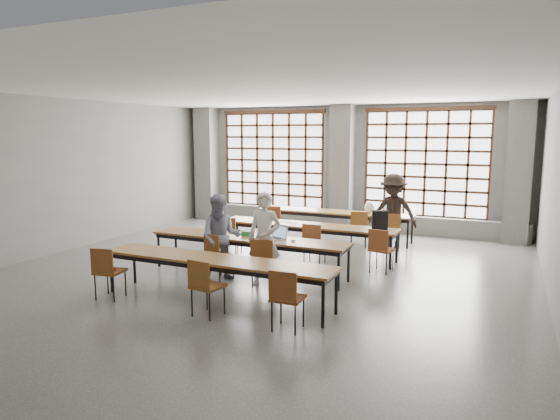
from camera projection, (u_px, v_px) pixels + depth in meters
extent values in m
plane|color=#4F504D|center=(258.00, 275.00, 9.63)|extent=(11.00, 11.00, 0.00)
plane|color=silver|center=(256.00, 89.00, 9.10)|extent=(11.00, 11.00, 0.00)
plane|color=#62625F|center=(345.00, 167.00, 14.30)|extent=(10.00, 0.00, 10.00)
plane|color=#62625F|center=(63.00, 175.00, 11.43)|extent=(0.00, 11.00, 11.00)
plane|color=#62625F|center=(560.00, 199.00, 7.29)|extent=(0.00, 11.00, 11.00)
cube|color=#5C5C5A|center=(207.00, 164.00, 15.91)|extent=(0.60, 0.55, 3.50)
cube|color=#5C5C5A|center=(342.00, 168.00, 14.05)|extent=(0.60, 0.55, 3.50)
cube|color=#5C5C5A|center=(518.00, 173.00, 12.19)|extent=(0.60, 0.55, 3.50)
cube|color=white|center=(274.00, 160.00, 15.19)|extent=(3.20, 0.02, 2.80)
cube|color=black|center=(273.00, 160.00, 15.12)|extent=(3.20, 0.05, 2.80)
cube|color=black|center=(273.00, 208.00, 15.34)|extent=(3.32, 0.07, 0.10)
cube|color=black|center=(273.00, 112.00, 14.90)|extent=(3.32, 0.07, 0.10)
cube|color=white|center=(426.00, 164.00, 13.33)|extent=(3.20, 0.02, 2.80)
cube|color=black|center=(425.00, 164.00, 13.26)|extent=(3.20, 0.05, 2.80)
cube|color=black|center=(423.00, 218.00, 13.48)|extent=(3.32, 0.07, 0.10)
cube|color=black|center=(428.00, 109.00, 13.04)|extent=(3.32, 0.07, 0.10)
cube|color=#5C5C5A|center=(342.00, 220.00, 14.35)|extent=(9.80, 0.35, 0.50)
cube|color=brown|center=(334.00, 212.00, 12.78)|extent=(4.00, 0.70, 0.04)
cube|color=black|center=(334.00, 214.00, 12.79)|extent=(3.90, 0.64, 0.08)
cylinder|color=black|center=(263.00, 222.00, 13.37)|extent=(0.05, 0.05, 0.69)
cylinder|color=black|center=(272.00, 219.00, 13.89)|extent=(0.05, 0.05, 0.69)
cylinder|color=black|center=(408.00, 234.00, 11.78)|extent=(0.05, 0.05, 0.69)
cylinder|color=black|center=(412.00, 230.00, 12.30)|extent=(0.05, 0.05, 0.69)
cube|color=brown|center=(307.00, 225.00, 10.94)|extent=(4.00, 0.70, 0.04)
cube|color=black|center=(307.00, 228.00, 10.95)|extent=(3.90, 0.64, 0.08)
cylinder|color=black|center=(225.00, 236.00, 11.53)|extent=(0.05, 0.05, 0.69)
cylinder|color=black|center=(237.00, 232.00, 12.05)|extent=(0.05, 0.05, 0.69)
cylinder|color=black|center=(391.00, 253.00, 9.94)|extent=(0.05, 0.05, 0.69)
cylinder|color=black|center=(397.00, 247.00, 10.46)|extent=(0.05, 0.05, 0.69)
cube|color=brown|center=(248.00, 238.00, 9.59)|extent=(4.00, 0.70, 0.04)
cube|color=black|center=(248.00, 241.00, 9.60)|extent=(3.90, 0.64, 0.08)
cylinder|color=black|center=(159.00, 250.00, 10.18)|extent=(0.05, 0.05, 0.69)
cylinder|color=black|center=(176.00, 244.00, 10.70)|extent=(0.05, 0.05, 0.69)
cylinder|color=black|center=(339.00, 271.00, 8.59)|extent=(0.05, 0.05, 0.69)
cylinder|color=black|center=(348.00, 264.00, 9.11)|extent=(0.05, 0.05, 0.69)
cube|color=brown|center=(216.00, 259.00, 7.94)|extent=(4.00, 0.70, 0.04)
cube|color=black|center=(216.00, 263.00, 7.95)|extent=(3.90, 0.64, 0.08)
cylinder|color=black|center=(111.00, 272.00, 8.53)|extent=(0.05, 0.05, 0.69)
cylinder|color=black|center=(134.00, 264.00, 9.05)|extent=(0.05, 0.05, 0.69)
cylinder|color=black|center=(323.00, 304.00, 6.94)|extent=(0.05, 0.05, 0.69)
cylinder|color=black|center=(336.00, 292.00, 7.46)|extent=(0.05, 0.05, 0.69)
cube|color=brown|center=(276.00, 221.00, 12.91)|extent=(0.45, 0.45, 0.04)
cube|color=brown|center=(273.00, 214.00, 12.68)|extent=(0.40, 0.06, 0.40)
cylinder|color=black|center=(276.00, 230.00, 12.94)|extent=(0.02, 0.02, 0.45)
cube|color=brown|center=(359.00, 228.00, 12.00)|extent=(0.53, 0.53, 0.04)
cube|color=brown|center=(359.00, 220.00, 11.76)|extent=(0.39, 0.15, 0.40)
cylinder|color=black|center=(358.00, 237.00, 12.03)|extent=(0.02, 0.02, 0.45)
cube|color=maroon|center=(392.00, 231.00, 11.66)|extent=(0.48, 0.48, 0.04)
cube|color=maroon|center=(391.00, 222.00, 11.44)|extent=(0.40, 0.09, 0.40)
cylinder|color=black|center=(391.00, 240.00, 11.70)|extent=(0.02, 0.02, 0.45)
cube|color=brown|center=(231.00, 235.00, 11.15)|extent=(0.47, 0.47, 0.04)
cube|color=brown|center=(227.00, 227.00, 10.93)|extent=(0.40, 0.08, 0.40)
cylinder|color=black|center=(231.00, 245.00, 11.18)|extent=(0.02, 0.02, 0.45)
cube|color=brown|center=(315.00, 243.00, 10.32)|extent=(0.43, 0.43, 0.04)
cube|color=brown|center=(312.00, 234.00, 10.11)|extent=(0.40, 0.04, 0.40)
cylinder|color=black|center=(315.00, 254.00, 10.36)|extent=(0.02, 0.02, 0.45)
cube|color=brown|center=(382.00, 250.00, 9.74)|extent=(0.48, 0.48, 0.04)
cube|color=brown|center=(378.00, 240.00, 9.54)|extent=(0.40, 0.09, 0.40)
cylinder|color=black|center=(381.00, 261.00, 9.78)|extent=(0.02, 0.02, 0.45)
cube|color=brown|center=(220.00, 256.00, 9.26)|extent=(0.52, 0.52, 0.04)
cube|color=brown|center=(212.00, 245.00, 9.07)|extent=(0.39, 0.14, 0.40)
cylinder|color=black|center=(220.00, 268.00, 9.29)|extent=(0.02, 0.02, 0.45)
cube|color=brown|center=(263.00, 261.00, 8.88)|extent=(0.53, 0.53, 0.04)
cube|color=brown|center=(261.00, 251.00, 8.65)|extent=(0.39, 0.15, 0.40)
cylinder|color=black|center=(263.00, 273.00, 8.92)|extent=(0.02, 0.02, 0.45)
cube|color=brown|center=(110.00, 272.00, 8.19)|extent=(0.48, 0.48, 0.04)
cube|color=brown|center=(102.00, 261.00, 7.96)|extent=(0.40, 0.10, 0.40)
cylinder|color=black|center=(111.00, 285.00, 8.22)|extent=(0.02, 0.02, 0.45)
cube|color=brown|center=(208.00, 286.00, 7.40)|extent=(0.47, 0.47, 0.04)
cube|color=brown|center=(198.00, 274.00, 7.20)|extent=(0.40, 0.08, 0.40)
cylinder|color=black|center=(208.00, 301.00, 7.43)|extent=(0.02, 0.02, 0.45)
cube|color=brown|center=(288.00, 298.00, 6.86)|extent=(0.44, 0.44, 0.04)
cube|color=brown|center=(283.00, 286.00, 6.64)|extent=(0.40, 0.05, 0.40)
cylinder|color=black|center=(288.00, 314.00, 6.90)|extent=(0.02, 0.02, 0.45)
imported|color=silver|center=(264.00, 239.00, 8.87)|extent=(0.65, 0.46, 1.68)
imported|color=navy|center=(221.00, 237.00, 9.25)|extent=(0.96, 0.87, 1.60)
imported|color=black|center=(393.00, 212.00, 11.64)|extent=(1.20, 0.77, 1.78)
cube|color=silver|center=(275.00, 238.00, 9.40)|extent=(0.43, 0.36, 0.02)
cube|color=black|center=(275.00, 238.00, 9.39)|extent=(0.34, 0.27, 0.00)
cube|color=silver|center=(280.00, 231.00, 9.48)|extent=(0.36, 0.18, 0.26)
cube|color=#81ACDE|center=(280.00, 233.00, 9.48)|extent=(0.31, 0.15, 0.21)
cube|color=#B1B1B6|center=(387.00, 214.00, 12.26)|extent=(0.42, 0.34, 0.02)
cube|color=black|center=(387.00, 214.00, 12.25)|extent=(0.34, 0.25, 0.00)
cube|color=#B1B1B6|center=(390.00, 209.00, 12.35)|extent=(0.37, 0.16, 0.26)
cube|color=#8CB0F2|center=(390.00, 210.00, 12.35)|extent=(0.31, 0.13, 0.21)
ellipsoid|color=silver|center=(293.00, 241.00, 9.17)|extent=(0.12, 0.10, 0.04)
cube|color=#2A8136|center=(248.00, 234.00, 9.67)|extent=(0.27, 0.16, 0.09)
cube|color=black|center=(254.00, 238.00, 9.42)|extent=(0.14, 0.08, 0.01)
cube|color=white|center=(283.00, 222.00, 11.23)|extent=(0.32, 0.25, 0.00)
cube|color=white|center=(293.00, 224.00, 11.02)|extent=(0.36, 0.34, 0.00)
cube|color=white|center=(311.00, 225.00, 10.90)|extent=(0.33, 0.27, 0.00)
cube|color=black|center=(380.00, 220.00, 10.29)|extent=(0.37, 0.29, 0.40)
ellipsoid|color=white|center=(370.00, 208.00, 12.43)|extent=(0.32, 0.30, 0.29)
cube|color=#A42714|center=(110.00, 269.00, 8.18)|extent=(0.20, 0.09, 0.06)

